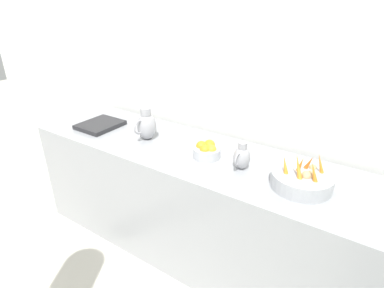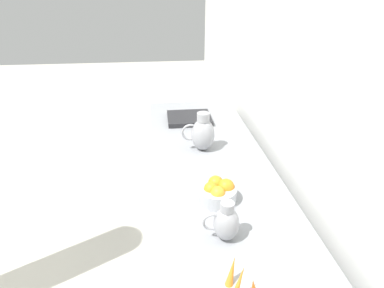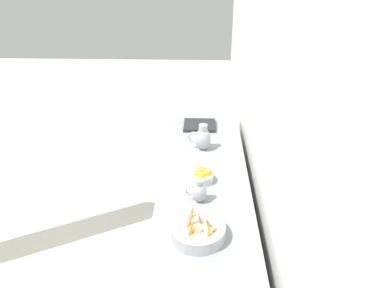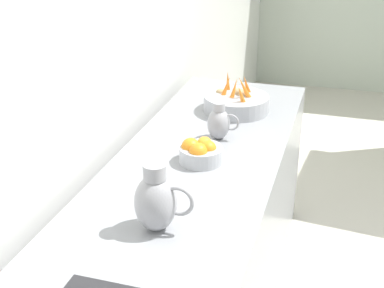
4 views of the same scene
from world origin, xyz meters
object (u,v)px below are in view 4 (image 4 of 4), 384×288
object	(u,v)px
vegetable_colander	(236,102)
metal_pitcher_tall	(156,201)
orange_bowl	(200,152)
metal_pitcher_short	(219,123)

from	to	relation	value
vegetable_colander	metal_pitcher_tall	bearing A→B (deg)	-90.89
orange_bowl	metal_pitcher_tall	size ratio (longest dim) A/B	0.76
orange_bowl	metal_pitcher_tall	distance (m)	0.55
vegetable_colander	metal_pitcher_short	distance (m)	0.39
vegetable_colander	metal_pitcher_tall	size ratio (longest dim) A/B	1.41
metal_pitcher_tall	metal_pitcher_short	xyz separation A→B (m)	(0.02, 0.82, -0.03)
orange_bowl	metal_pitcher_tall	bearing A→B (deg)	-90.13
vegetable_colander	metal_pitcher_short	size ratio (longest dim) A/B	1.93
vegetable_colander	orange_bowl	world-z (taller)	vegetable_colander
vegetable_colander	metal_pitcher_short	bearing A→B (deg)	-90.18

